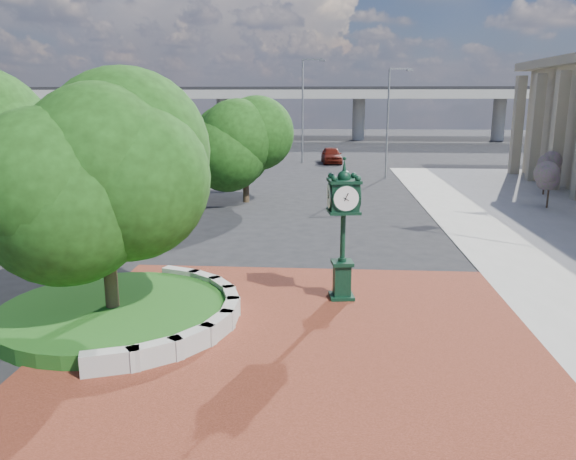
{
  "coord_description": "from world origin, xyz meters",
  "views": [
    {
      "loc": [
        0.75,
        -13.88,
        5.83
      ],
      "look_at": [
        -0.37,
        1.5,
        2.23
      ],
      "focal_mm": 35.0,
      "sensor_mm": 36.0,
      "label": 1
    }
  ],
  "objects_px": {
    "post_clock": "(343,224)",
    "parked_car": "(331,155)",
    "street_lamp_near": "(390,115)",
    "street_lamp_far": "(305,103)"
  },
  "relations": [
    {
      "from": "street_lamp_far",
      "to": "street_lamp_near",
      "type": "bearing_deg",
      "value": -56.01
    },
    {
      "from": "parked_car",
      "to": "street_lamp_near",
      "type": "distance_m",
      "value": 11.3
    },
    {
      "from": "street_lamp_near",
      "to": "street_lamp_far",
      "type": "height_order",
      "value": "street_lamp_far"
    },
    {
      "from": "parked_car",
      "to": "street_lamp_far",
      "type": "bearing_deg",
      "value": 166.32
    },
    {
      "from": "parked_car",
      "to": "street_lamp_near",
      "type": "relative_size",
      "value": 0.55
    },
    {
      "from": "parked_car",
      "to": "street_lamp_far",
      "type": "relative_size",
      "value": 0.47
    },
    {
      "from": "post_clock",
      "to": "street_lamp_far",
      "type": "xyz_separation_m",
      "value": [
        -2.71,
        37.06,
        3.22
      ]
    },
    {
      "from": "post_clock",
      "to": "parked_car",
      "type": "distance_m",
      "value": 36.7
    },
    {
      "from": "post_clock",
      "to": "street_lamp_near",
      "type": "bearing_deg",
      "value": 81.4
    },
    {
      "from": "post_clock",
      "to": "parked_car",
      "type": "bearing_deg",
      "value": 90.3
    }
  ]
}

